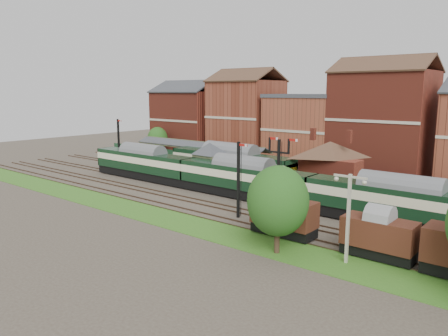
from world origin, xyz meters
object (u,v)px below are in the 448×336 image
Objects in this scene: signal_box at (210,163)px; goods_van_a at (284,214)px; dmu_train at (243,178)px; semaphore_bracket at (279,170)px; platform_railcar at (230,164)px.

goods_van_a is at bearing -31.74° from signal_box.
semaphore_bracket is at bearing -20.46° from dmu_train.
semaphore_bracket is 7.45m from dmu_train.
platform_railcar is at bearing 147.17° from semaphore_bracket.
platform_railcar is (-13.95, 9.00, -1.90)m from semaphore_bracket.
platform_railcar is at bearing 138.12° from dmu_train.
dmu_train is 14.58m from goods_van_a.
semaphore_bracket is 0.14× the size of dmu_train.
signal_box reaches higher than goods_van_a.
signal_box is 0.29× the size of platform_railcar.
dmu_train is at bearing 159.54° from semaphore_bracket.
signal_box is at bearing 158.71° from dmu_train.
signal_box is 16.16m from semaphore_bracket.
dmu_train is (8.34, -3.25, -0.66)m from signal_box.
platform_railcar is (1.09, 3.25, -0.46)m from signal_box.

